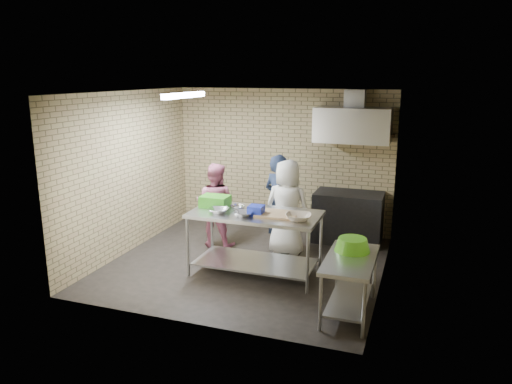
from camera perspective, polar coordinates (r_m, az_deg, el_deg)
floor at (r=7.85m, az=-1.19°, el=-8.45°), size 4.20×4.20×0.00m
ceiling at (r=7.28m, az=-1.29°, el=11.64°), size 4.20×4.20×0.00m
back_wall at (r=9.31m, az=3.10°, el=3.73°), size 4.20×0.06×2.70m
front_wall at (r=5.68m, az=-8.35°, el=-2.93°), size 4.20×0.06×2.70m
left_wall at (r=8.41m, az=-14.77°, el=2.20°), size 0.06×4.00×2.70m
right_wall at (r=7.01m, az=15.05°, el=-0.07°), size 0.06×4.00×2.70m
prep_table at (r=7.34m, az=-0.10°, el=-6.05°), size 1.92×0.96×0.96m
side_counter at (r=6.31m, az=10.90°, el=-10.76°), size 0.60×1.20×0.75m
stove at (r=8.90m, az=10.76°, el=-2.92°), size 1.20×0.70×0.90m
range_hood at (r=8.63m, az=11.30°, el=7.72°), size 1.30×0.60×0.60m
hood_duct at (r=8.75m, az=11.59°, el=10.74°), size 0.35×0.30×0.30m
wall_shelf at (r=8.81m, az=13.37°, el=6.55°), size 0.80×0.20×0.04m
fluorescent_fixture at (r=7.69m, az=-8.42°, el=11.17°), size 0.10×1.25×0.08m
green_crate at (r=7.53m, az=-4.82°, el=-1.08°), size 0.43×0.32×0.17m
blue_tub at (r=7.07m, az=0.01°, el=-2.16°), size 0.21×0.21×0.14m
cutting_board at (r=7.07m, az=2.53°, el=-2.63°), size 0.59×0.45×0.03m
mixing_bowl_a at (r=7.18m, az=-4.40°, el=-2.21°), size 0.35×0.35×0.07m
mixing_bowl_b at (r=7.33m, az=-2.18°, el=-1.86°), size 0.27×0.27×0.07m
mixing_bowl_c at (r=7.02m, az=-1.47°, el=-2.58°), size 0.33×0.33×0.07m
ceramic_bowl at (r=6.85m, az=5.02°, el=-2.95°), size 0.44×0.44×0.09m
green_basin at (r=6.37m, az=11.25°, el=-6.07°), size 0.46×0.46×0.17m
bottle_red at (r=8.82m, az=11.78°, el=7.37°), size 0.07×0.07×0.18m
bottle_green at (r=8.78m, az=14.38°, el=7.10°), size 0.06×0.06×0.15m
man_navy at (r=8.23m, az=2.72°, el=-1.30°), size 0.72×0.62×1.67m
woman_pink at (r=8.48m, az=-4.82°, el=-1.54°), size 0.74×0.58×1.48m
woman_white at (r=8.05m, az=3.68°, el=-1.85°), size 0.81×0.55×1.61m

